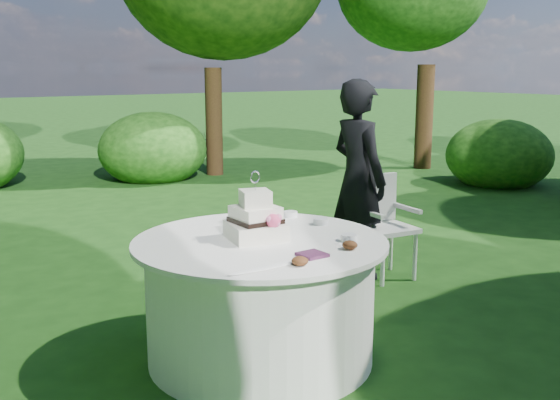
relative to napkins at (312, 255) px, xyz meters
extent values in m
plane|color=#163C10|center=(-0.04, 0.46, -0.78)|extent=(80.00, 80.00, 0.00)
cube|color=#451D3B|center=(0.00, 0.00, 0.00)|extent=(0.14, 0.14, 0.02)
ellipsoid|color=white|center=(-0.33, -0.04, 0.00)|extent=(0.48, 0.07, 0.01)
imported|color=black|center=(1.61, 1.39, 0.08)|extent=(0.45, 0.65, 1.71)
cylinder|color=silver|center=(-0.04, 0.46, -0.41)|extent=(1.40, 1.40, 0.74)
cylinder|color=silver|center=(-0.04, 0.46, -0.02)|extent=(1.56, 1.56, 0.03)
cube|color=white|center=(-0.05, 0.50, 0.04)|extent=(0.39, 0.39, 0.11)
cube|color=white|center=(-0.05, 0.50, 0.14)|extent=(0.25, 0.25, 0.11)
cube|color=white|center=(-0.05, 0.50, 0.24)|extent=(0.22, 0.22, 0.11)
cube|color=black|center=(-0.05, 0.50, 0.11)|extent=(0.27, 0.27, 0.03)
sphere|color=#E84476|center=(-0.02, 0.35, 0.13)|extent=(0.09, 0.09, 0.09)
cylinder|color=silver|center=(-0.05, 0.50, 0.32)|extent=(0.01, 0.01, 0.05)
torus|color=silver|center=(-0.05, 0.50, 0.38)|extent=(0.08, 0.02, 0.08)
cube|color=silver|center=(1.75, 1.17, -0.34)|extent=(0.47, 0.47, 0.04)
cube|color=white|center=(1.78, 1.36, -0.10)|extent=(0.42, 0.10, 0.42)
cylinder|color=white|center=(1.56, 1.02, -0.57)|extent=(0.04, 0.04, 0.42)
cylinder|color=silver|center=(1.90, 0.98, -0.57)|extent=(0.04, 0.04, 0.42)
cylinder|color=white|center=(1.61, 1.36, -0.57)|extent=(0.04, 0.04, 0.42)
cylinder|color=white|center=(1.95, 1.31, -0.57)|extent=(0.04, 0.04, 0.42)
cube|color=white|center=(1.56, 1.20, -0.18)|extent=(0.09, 0.38, 0.03)
cube|color=silver|center=(1.95, 1.14, -0.18)|extent=(0.09, 0.38, 0.03)
cylinder|color=white|center=(0.39, 0.13, 0.01)|extent=(0.10, 0.10, 0.04)
cylinder|color=white|center=(0.48, 0.86, 0.01)|extent=(0.10, 0.10, 0.04)
cylinder|color=white|center=(0.52, 0.57, 0.01)|extent=(0.10, 0.10, 0.04)
ellipsoid|color=#562D16|center=(0.27, -0.01, 0.02)|extent=(0.09, 0.09, 0.05)
ellipsoid|color=#562D16|center=(-0.16, -0.10, 0.02)|extent=(0.09, 0.09, 0.05)
camera|label=1|loc=(-2.18, -2.75, 1.02)|focal=42.00mm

